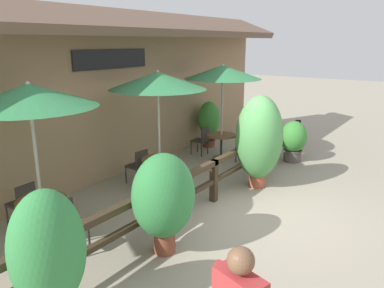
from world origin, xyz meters
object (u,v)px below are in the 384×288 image
Objects in this scene: chair_near_streetside at (69,224)px; chair_near_wallside at (23,202)px; patio_umbrella_near at (29,96)px; patio_umbrella_far at (223,72)px; potted_plant_broad_leaf at (48,256)px; dining_table_far at (221,139)px; chair_middle_wallside at (138,165)px; chair_far_streetside at (244,146)px; chair_far_wallside at (201,139)px; potted_plant_corner_fern at (293,139)px; dining_table_near at (42,208)px; patio_umbrella_middle at (158,81)px; chair_middle_streetside at (179,175)px; dining_table_middle at (160,165)px; potted_plant_tall_tropical at (259,138)px; potted_plant_entrance_palm at (209,120)px; potted_plant_small_flowering at (164,197)px.

chair_near_streetside is 1.00× the size of chair_near_wallside.
patio_umbrella_near is 3.21× the size of chair_near_wallside.
patio_umbrella_far reaches higher than potted_plant_broad_leaf.
chair_near_streetside is at bearing -174.35° from dining_table_far.
chair_middle_wallside and chair_far_streetside have the same top height.
chair_far_wallside is at bearing 106.68° from chair_far_streetside.
patio_umbrella_near is 1.00× the size of patio_umbrella_far.
patio_umbrella_near is at bearing 164.04° from potted_plant_corner_fern.
dining_table_near is 3.61m from patio_umbrella_middle.
dining_table_far is (5.89, -0.14, -1.97)m from patio_umbrella_near.
chair_middle_wallside is at bearing 0.00° from chair_far_wallside.
chair_middle_wallside is at bearing 82.49° from chair_middle_streetside.
chair_far_streetside is at bearing 129.18° from potted_plant_corner_fern.
patio_umbrella_middle reaches higher than dining_table_middle.
chair_middle_streetside is at bearing 16.11° from potted_plant_broad_leaf.
potted_plant_tall_tropical is (-1.41, -2.58, 0.71)m from chair_far_wallside.
patio_umbrella_middle is 4.86m from potted_plant_broad_leaf.
chair_middle_streetside is at bearing -156.60° from potted_plant_entrance_palm.
potted_plant_corner_fern is at bearing 151.69° from chair_middle_wallside.
dining_table_near is 0.99× the size of chair_near_wallside.
dining_table_middle is at bearing 99.77° from chair_middle_wallside.
chair_middle_streetside is at bearing -97.75° from dining_table_middle.
chair_near_wallside is at bearing 88.15° from chair_near_streetside.
patio_umbrella_far reaches higher than potted_plant_small_flowering.
chair_middle_streetside reaches higher than dining_table_far.
potted_plant_small_flowering is (-2.12, -1.87, 0.39)m from dining_table_middle.
dining_table_far is 2.09m from potted_plant_corner_fern.
patio_umbrella_middle is 2.87m from patio_umbrella_far.
potted_plant_entrance_palm is at bearing 13.69° from chair_near_streetside.
potted_plant_entrance_palm reaches higher than potted_plant_corner_fern.
patio_umbrella_near reaches higher than potted_plant_small_flowering.
patio_umbrella_middle is 3.24m from potted_plant_small_flowering.
chair_middle_streetside is (2.93, -0.06, 0.00)m from chair_near_streetside.
chair_middle_wallside is at bearing 96.30° from dining_table_middle.
potted_plant_broad_leaf is (-4.21, -1.82, 0.36)m from dining_table_middle.
chair_near_streetside is (0.01, -0.72, -2.07)m from patio_umbrella_near.
potted_plant_broad_leaf is (-4.12, -1.19, 0.46)m from chair_middle_streetside.
chair_near_streetside is at bearing -168.53° from chair_far_streetside.
chair_near_streetside is at bearing 169.69° from potted_plant_corner_fern.
chair_middle_streetside is 4.26m from potted_plant_entrance_palm.
patio_umbrella_far is at bearing 171.79° from chair_middle_wallside.
patio_umbrella_far is 1.63× the size of potted_plant_small_flowering.
chair_middle_streetside is 1.26m from chair_middle_wallside.
dining_table_far is 7.32m from potted_plant_broad_leaf.
dining_table_far is at bearing -1.33° from patio_umbrella_near.
patio_umbrella_far is (5.83, -0.86, 2.07)m from chair_near_wallside.
potted_plant_corner_fern is (6.89, -1.25, 0.17)m from chair_near_streetside.
chair_middle_streetside is 1.01× the size of dining_table_far.
patio_umbrella_middle is 2.17m from chair_middle_wallside.
patio_umbrella_middle and patio_umbrella_far have the same top height.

